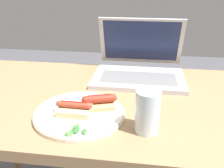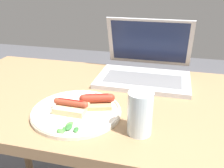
% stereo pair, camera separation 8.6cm
% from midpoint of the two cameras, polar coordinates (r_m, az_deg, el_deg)
% --- Properties ---
extents(desk, '(1.49, 0.67, 0.76)m').
position_cam_midpoint_polar(desk, '(0.93, 7.21, -7.25)').
color(desk, '#93704C').
rests_on(desk, ground_plane).
extents(laptop, '(0.38, 0.32, 0.24)m').
position_cam_midpoint_polar(laptop, '(1.07, 9.84, 3.55)').
color(laptop, '#B7B7BC').
rests_on(laptop, desk).
extents(plate, '(0.29, 0.29, 0.02)m').
position_cam_midpoint_polar(plate, '(0.80, -5.09, -6.32)').
color(plate, silver).
rests_on(plate, desk).
extents(sausage_toast_left, '(0.12, 0.07, 0.04)m').
position_cam_midpoint_polar(sausage_toast_left, '(0.79, -6.27, -5.27)').
color(sausage_toast_left, '#D6B784').
rests_on(sausage_toast_left, plate).
extents(sausage_toast_middle, '(0.11, 0.10, 0.04)m').
position_cam_midpoint_polar(sausage_toast_middle, '(0.81, -0.41, -3.91)').
color(sausage_toast_middle, tan).
rests_on(sausage_toast_middle, plate).
extents(salad_pile, '(0.06, 0.07, 0.01)m').
position_cam_midpoint_polar(salad_pile, '(0.71, -6.63, -10.09)').
color(salad_pile, '#4C8E3D').
rests_on(salad_pile, plate).
extents(drinking_glass, '(0.07, 0.07, 0.12)m').
position_cam_midpoint_polar(drinking_glass, '(0.69, 10.02, -6.74)').
color(drinking_glass, silver).
rests_on(drinking_glass, desk).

